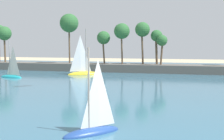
% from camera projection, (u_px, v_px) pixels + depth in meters
% --- Properties ---
extents(sea, '(220.00, 95.66, 0.06)m').
position_uv_depth(sea, '(163.00, 76.00, 59.15)').
color(sea, '#386B84').
rests_on(sea, ground).
extents(palm_headland, '(109.72, 6.56, 13.42)m').
position_uv_depth(palm_headland, '(164.00, 57.00, 66.64)').
color(palm_headland, '#605B54').
rests_on(palm_headland, ground).
extents(sailboat_mid_bay, '(6.88, 5.46, 9.96)m').
position_uv_depth(sailboat_mid_bay, '(84.00, 70.00, 62.19)').
color(sailboat_mid_bay, yellow).
rests_on(sailboat_mid_bay, sea).
extents(sailboat_toward_headland, '(3.76, 4.14, 6.25)m').
position_uv_depth(sailboat_toward_headland, '(93.00, 125.00, 20.81)').
color(sailboat_toward_headland, '#234793').
rests_on(sailboat_toward_headland, sea).
extents(sailboat_far_left, '(5.25, 2.54, 7.32)m').
position_uv_depth(sailboat_far_left, '(11.00, 74.00, 56.78)').
color(sailboat_far_left, teal).
rests_on(sailboat_far_left, sea).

